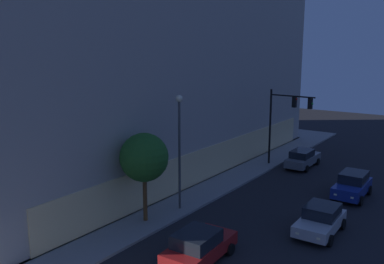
{
  "coord_description": "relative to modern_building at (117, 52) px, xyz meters",
  "views": [
    {
      "loc": [
        -11.04,
        -8.68,
        10.28
      ],
      "look_at": [
        6.86,
        4.07,
        5.9
      ],
      "focal_mm": 38.73,
      "sensor_mm": 36.0,
      "label": 1
    }
  ],
  "objects": [
    {
      "name": "modern_building",
      "position": [
        0.0,
        0.0,
        0.0
      ],
      "size": [
        37.61,
        21.5,
        20.31
      ],
      "color": "#4C4C51",
      "rests_on": "ground"
    },
    {
      "name": "traffic_light_far_corner",
      "position": [
        6.14,
        -14.02,
        -5.2
      ],
      "size": [
        0.54,
        4.14,
        6.73
      ],
      "color": "black",
      "rests_on": "sidewalk_corner"
    },
    {
      "name": "street_lamp_sidewalk",
      "position": [
        -7.17,
        -12.54,
        -5.23
      ],
      "size": [
        0.44,
        0.44,
        7.39
      ],
      "color": "#494949",
      "rests_on": "sidewalk_corner"
    },
    {
      "name": "sidewalk_tree",
      "position": [
        -9.93,
        -12.03,
        -6.01
      ],
      "size": [
        2.9,
        2.9,
        5.37
      ],
      "color": "brown",
      "rests_on": "sidewalk_corner"
    },
    {
      "name": "car_red",
      "position": [
        -11.93,
        -17.33,
        -9.24
      ],
      "size": [
        4.4,
        2.35,
        1.64
      ],
      "color": "maroon",
      "rests_on": "ground"
    },
    {
      "name": "car_silver",
      "position": [
        -5.19,
        -21.1,
        -9.27
      ],
      "size": [
        4.18,
        2.2,
        1.58
      ],
      "color": "#B7BABF",
      "rests_on": "ground"
    },
    {
      "name": "car_blue",
      "position": [
        1.88,
        -21.0,
        -9.16
      ],
      "size": [
        4.22,
        2.09,
        1.77
      ],
      "color": "navy",
      "rests_on": "ground"
    },
    {
      "name": "car_grey",
      "position": [
        7.26,
        -15.34,
        -9.26
      ],
      "size": [
        4.65,
        1.98,
        1.59
      ],
      "color": "slate",
      "rests_on": "ground"
    }
  ]
}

